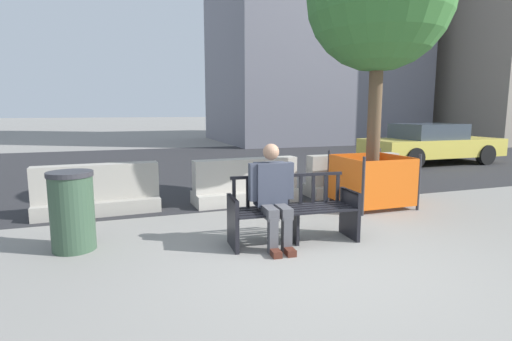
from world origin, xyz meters
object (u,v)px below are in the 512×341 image
at_px(street_bench, 293,213).
at_px(seated_person, 273,193).
at_px(jersey_barrier_centre, 246,185).
at_px(jersey_barrier_left, 98,194).
at_px(car_taxi_near, 431,144).
at_px(trash_bin, 72,211).
at_px(jersey_barrier_right, 353,178).
at_px(construction_fence, 372,179).

height_order(street_bench, seated_person, seated_person).
relative_size(jersey_barrier_centre, jersey_barrier_left, 1.00).
distance_m(car_taxi_near, trash_bin, 11.46).
bearing_deg(trash_bin, seated_person, -15.41).
relative_size(seated_person, trash_bin, 1.32).
distance_m(jersey_barrier_left, trash_bin, 1.85).
bearing_deg(car_taxi_near, jersey_barrier_left, -162.01).
relative_size(jersey_barrier_centre, car_taxi_near, 0.45).
height_order(jersey_barrier_left, car_taxi_near, car_taxi_near).
height_order(street_bench, trash_bin, trash_bin).
xyz_separation_m(jersey_barrier_right, trash_bin, (-5.16, -1.72, 0.16)).
distance_m(jersey_barrier_right, construction_fence, 0.99).
bearing_deg(car_taxi_near, jersey_barrier_centre, -155.82).
bearing_deg(trash_bin, street_bench, -13.01).
xyz_separation_m(jersey_barrier_left, construction_fence, (4.71, -1.06, 0.15)).
relative_size(jersey_barrier_left, trash_bin, 2.04).
bearing_deg(seated_person, street_bench, 6.85).
height_order(street_bench, car_taxi_near, car_taxi_near).
bearing_deg(jersey_barrier_right, construction_fence, -103.41).
bearing_deg(street_bench, car_taxi_near, 37.15).
bearing_deg(car_taxi_near, street_bench, -142.85).
bearing_deg(car_taxi_near, trash_bin, -153.63).
height_order(street_bench, jersey_barrier_left, street_bench).
bearing_deg(construction_fence, street_bench, -147.72).
bearing_deg(jersey_barrier_centre, jersey_barrier_left, 178.39).
xyz_separation_m(seated_person, trash_bin, (-2.41, 0.67, -0.19)).
relative_size(street_bench, jersey_barrier_left, 0.85).
height_order(jersey_barrier_right, car_taxi_near, car_taxi_near).
bearing_deg(jersey_barrier_left, jersey_barrier_centre, -1.61).
height_order(seated_person, jersey_barrier_centre, seated_person).
bearing_deg(jersey_barrier_right, trash_bin, -161.53).
xyz_separation_m(jersey_barrier_centre, trash_bin, (-2.84, -1.76, 0.16)).
xyz_separation_m(seated_person, jersey_barrier_centre, (0.43, 2.42, -0.35)).
height_order(seated_person, construction_fence, seated_person).
relative_size(jersey_barrier_left, jersey_barrier_right, 1.01).
height_order(jersey_barrier_centre, car_taxi_near, car_taxi_near).
xyz_separation_m(street_bench, seated_person, (-0.31, -0.04, 0.29)).
bearing_deg(car_taxi_near, construction_fence, -141.00).
height_order(street_bench, jersey_barrier_right, street_bench).
xyz_separation_m(jersey_barrier_right, construction_fence, (-0.23, -0.95, 0.15)).
height_order(construction_fence, trash_bin, trash_bin).
bearing_deg(construction_fence, seated_person, -150.34).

